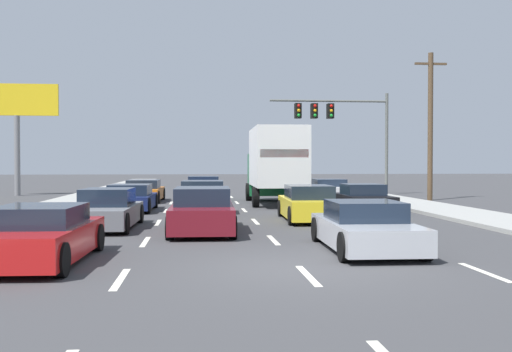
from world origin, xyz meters
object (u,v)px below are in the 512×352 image
(car_gray, at_px, (107,211))
(utility_pole_mid, at_px, (430,124))
(box_truck, at_px, (275,162))
(car_yellow, at_px, (308,204))
(car_blue, at_px, (203,190))
(roadside_billboard, at_px, (17,113))
(car_silver, at_px, (365,228))
(car_orange, at_px, (144,192))
(car_tan, at_px, (203,199))
(traffic_signal_mast, at_px, (333,117))
(car_navy, at_px, (131,198))
(car_white, at_px, (329,190))
(car_red, at_px, (39,236))
(car_black, at_px, (363,199))
(car_maroon, at_px, (202,211))

(car_gray, height_order, utility_pole_mid, utility_pole_mid)
(box_truck, height_order, car_yellow, box_truck)
(car_blue, relative_size, roadside_billboard, 0.61)
(car_silver, bearing_deg, car_orange, 110.52)
(car_tan, relative_size, traffic_signal_mast, 0.54)
(car_navy, xyz_separation_m, car_white, (10.22, 6.83, -0.00))
(car_orange, bearing_deg, car_yellow, -58.20)
(car_gray, distance_m, car_blue, 13.33)
(car_red, bearing_deg, car_gray, 86.20)
(car_navy, xyz_separation_m, car_silver, (6.84, -12.11, -0.01))
(car_tan, relative_size, box_truck, 0.55)
(car_silver, xyz_separation_m, car_white, (3.38, 18.94, 0.01))
(car_navy, relative_size, car_black, 1.01)
(car_orange, height_order, car_gray, car_gray)
(car_black, bearing_deg, car_maroon, -135.57)
(car_navy, distance_m, traffic_signal_mast, 16.74)
(car_yellow, bearing_deg, box_truck, 90.70)
(utility_pole_mid, distance_m, roadside_billboard, 25.19)
(car_maroon, bearing_deg, car_navy, 110.59)
(car_orange, xyz_separation_m, car_blue, (3.16, 0.06, 0.08))
(car_red, distance_m, car_tan, 11.95)
(car_yellow, xyz_separation_m, car_silver, (-0.00, -7.22, -0.06))
(car_maroon, distance_m, car_black, 9.60)
(traffic_signal_mast, bearing_deg, car_blue, -148.52)
(car_red, distance_m, car_maroon, 6.21)
(roadside_billboard, bearing_deg, traffic_signal_mast, -4.16)
(car_orange, height_order, car_silver, same)
(traffic_signal_mast, distance_m, roadside_billboard, 20.07)
(car_maroon, height_order, box_truck, box_truck)
(car_gray, relative_size, car_white, 1.05)
(car_orange, distance_m, traffic_signal_mast, 13.38)
(car_orange, relative_size, traffic_signal_mast, 0.56)
(car_red, distance_m, traffic_signal_mast, 27.62)
(car_gray, distance_m, traffic_signal_mast, 21.87)
(car_gray, xyz_separation_m, car_tan, (3.06, 4.99, 0.05))
(car_tan, height_order, car_maroon, car_tan)
(car_gray, relative_size, box_truck, 0.59)
(car_silver, bearing_deg, car_red, -171.41)
(car_red, bearing_deg, car_navy, 88.23)
(car_gray, distance_m, roadside_billboard, 21.80)
(car_navy, relative_size, car_maroon, 0.88)
(car_navy, bearing_deg, car_orange, 89.93)
(car_blue, xyz_separation_m, car_silver, (3.67, -18.31, -0.08))
(car_blue, bearing_deg, car_white, 5.14)
(box_truck, distance_m, car_yellow, 8.48)
(car_navy, height_order, car_black, car_black)
(car_orange, xyz_separation_m, car_maroon, (3.01, -14.17, 0.08))
(box_truck, bearing_deg, car_gray, -123.36)
(car_silver, height_order, traffic_signal_mast, traffic_signal_mast)
(car_blue, height_order, traffic_signal_mast, traffic_signal_mast)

